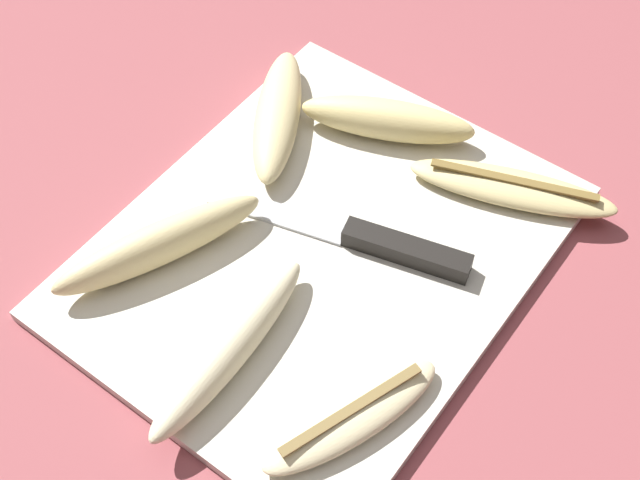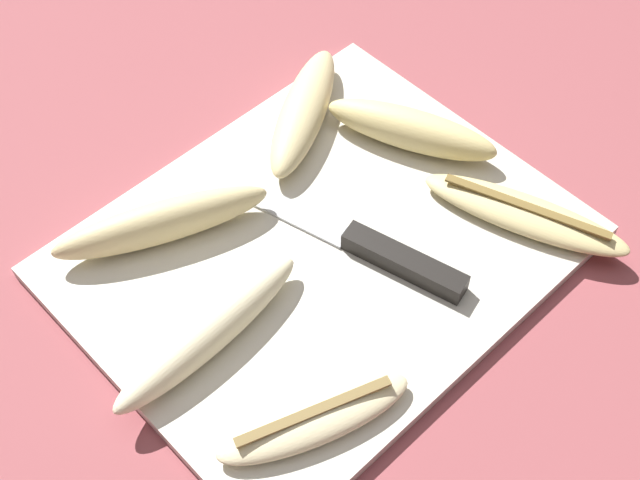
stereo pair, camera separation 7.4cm
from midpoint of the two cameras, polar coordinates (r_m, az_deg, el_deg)
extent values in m
plane|color=#93474C|center=(0.76, 2.79, -1.17)|extent=(4.00, 4.00, 0.00)
cube|color=beige|center=(0.75, 2.81, -0.91)|extent=(0.40, 0.32, 0.01)
cube|color=black|center=(0.74, 8.28, -1.61)|extent=(0.05, 0.11, 0.02)
cube|color=#B7BABF|center=(0.77, 0.46, 1.82)|extent=(0.05, 0.13, 0.00)
ellipsoid|color=beige|center=(0.74, -7.34, 0.94)|extent=(0.18, 0.10, 0.04)
ellipsoid|color=#EDD689|center=(0.82, 8.46, 6.85)|extent=(0.10, 0.16, 0.04)
ellipsoid|color=beige|center=(0.69, -4.11, -6.14)|extent=(0.19, 0.04, 0.03)
ellipsoid|color=#DBC684|center=(0.79, 15.63, 1.41)|extent=(0.10, 0.19, 0.02)
cube|color=brown|center=(0.78, 15.80, 1.90)|extent=(0.06, 0.14, 0.00)
ellipsoid|color=beige|center=(0.83, 1.52, 8.09)|extent=(0.16, 0.12, 0.03)
ellipsoid|color=beige|center=(0.66, 2.89, -11.53)|extent=(0.16, 0.09, 0.02)
cube|color=olive|center=(0.65, 2.93, -11.13)|extent=(0.12, 0.05, 0.00)
camera|label=1|loc=(0.04, -87.13, 3.91)|focal=50.00mm
camera|label=2|loc=(0.04, 92.87, -3.91)|focal=50.00mm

